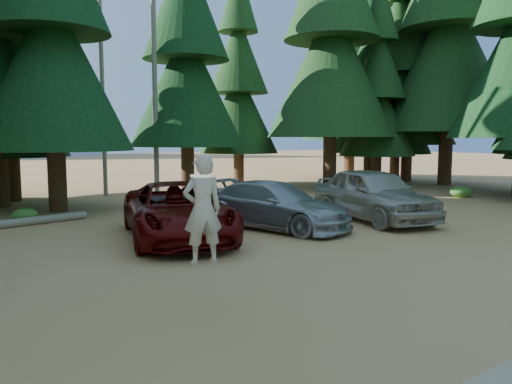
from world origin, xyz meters
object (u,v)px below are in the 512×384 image
log_mid (163,205)px  frisbee_player (203,209)px  log_right (254,209)px  silver_minivan_right (374,194)px  silver_minivan_center (274,205)px  log_left (30,221)px  red_pickup (177,211)px

log_mid → frisbee_player: bearing=-82.0°
log_right → silver_minivan_right: bearing=-72.1°
silver_minivan_center → log_left: bearing=123.8°
red_pickup → silver_minivan_center: (3.19, -0.26, -0.06)m
silver_minivan_right → silver_minivan_center: bearing=-177.8°
red_pickup → log_mid: red_pickup is taller
silver_minivan_right → log_mid: silver_minivan_right is taller
log_mid → silver_minivan_center: bearing=-51.5°
log_right → frisbee_player: bearing=-148.6°
red_pickup → silver_minivan_center: size_ratio=1.13×
silver_minivan_right → frisbee_player: bearing=-142.5°
log_right → log_left: bearing=144.7°
silver_minivan_center → red_pickup: bearing=159.0°
red_pickup → log_left: size_ratio=1.51×
silver_minivan_center → frisbee_player: 6.99m
silver_minivan_right → log_mid: size_ratio=1.76×
frisbee_player → log_mid: (4.30, 10.63, -1.44)m
frisbee_player → log_mid: frisbee_player is taller
log_mid → log_right: (2.07, -3.30, 0.05)m
red_pickup → log_right: bearing=47.2°
log_left → frisbee_player: bearing=-95.0°
silver_minivan_center → log_mid: size_ratio=1.67×
silver_minivan_center → silver_minivan_right: size_ratio=0.95×
frisbee_player → log_left: (-0.82, 9.62, -1.43)m
red_pickup → log_mid: 6.24m
log_left → log_right: 7.54m
silver_minivan_right → log_right: bearing=139.6°
silver_minivan_center → frisbee_player: frisbee_player is taller
red_pickup → log_right: 5.05m
silver_minivan_right → frisbee_player: frisbee_player is taller
red_pickup → frisbee_player: (-2.00, -4.87, 0.78)m
red_pickup → frisbee_player: frisbee_player is taller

